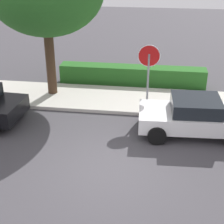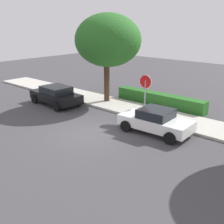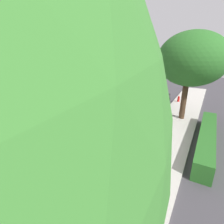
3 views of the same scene
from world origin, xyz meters
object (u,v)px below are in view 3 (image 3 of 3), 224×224
street_tree_mid_block (192,59)px  parked_car_black (155,99)px  stop_sign (151,109)px  fire_hydrant (178,99)px  parked_car_white (114,135)px

street_tree_mid_block → parked_car_black: bearing=-128.5°
stop_sign → fire_hydrant: size_ratio=3.89×
parked_car_white → parked_car_black: (-8.37, -0.22, 0.03)m
parked_car_white → fire_hydrant: (-10.59, 1.60, -0.32)m
parked_car_white → fire_hydrant: 10.72m
parked_car_white → street_tree_mid_block: bearing=155.0°
parked_car_white → parked_car_black: 8.38m
stop_sign → parked_car_black: (-6.63, -1.64, -1.22)m
stop_sign → street_tree_mid_block: size_ratio=0.44×
parked_car_black → street_tree_mid_block: street_tree_mid_block is taller
stop_sign → fire_hydrant: bearing=178.9°
parked_car_black → fire_hydrant: bearing=140.7°
parked_car_white → fire_hydrant: parked_car_white is taller
parked_car_black → fire_hydrant: 2.89m
stop_sign → street_tree_mid_block: bearing=162.2°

